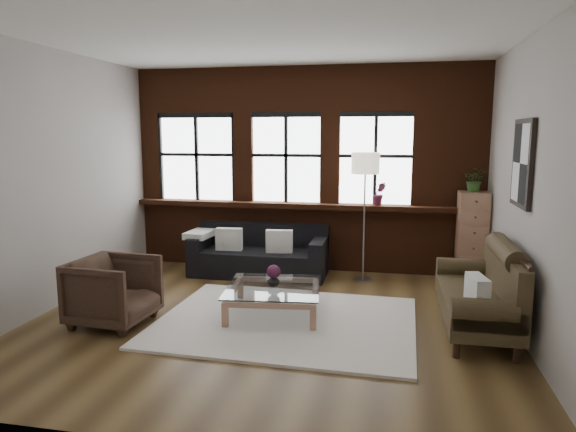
% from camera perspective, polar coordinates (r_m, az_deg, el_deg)
% --- Properties ---
extents(floor, '(5.50, 5.50, 0.00)m').
position_cam_1_polar(floor, '(6.13, -2.07, -11.53)').
color(floor, '#513A1D').
rests_on(floor, ground).
extents(ceiling, '(5.50, 5.50, 0.00)m').
position_cam_1_polar(ceiling, '(5.83, -2.26, 19.37)').
color(ceiling, white).
rests_on(ceiling, ground).
extents(wall_back, '(5.50, 0.00, 5.50)m').
position_cam_1_polar(wall_back, '(8.21, 1.94, 5.18)').
color(wall_back, '#AAA59F').
rests_on(wall_back, ground).
extents(wall_front, '(5.50, 0.00, 5.50)m').
position_cam_1_polar(wall_front, '(3.41, -12.04, -0.55)').
color(wall_front, '#AAA59F').
rests_on(wall_front, ground).
extents(wall_left, '(0.00, 5.00, 5.00)m').
position_cam_1_polar(wall_left, '(6.94, -24.85, 3.64)').
color(wall_left, '#AAA59F').
rests_on(wall_left, ground).
extents(wall_right, '(0.00, 5.00, 5.00)m').
position_cam_1_polar(wall_right, '(5.78, 25.43, 2.66)').
color(wall_right, '#AAA59F').
rests_on(wall_right, ground).
extents(brick_backwall, '(5.50, 0.12, 3.20)m').
position_cam_1_polar(brick_backwall, '(8.15, 1.87, 5.16)').
color(brick_backwall, '#4B2211').
rests_on(brick_backwall, floor).
extents(sill_ledge, '(5.50, 0.30, 0.08)m').
position_cam_1_polar(sill_ledge, '(8.12, 1.75, 1.17)').
color(sill_ledge, '#4B2211').
rests_on(sill_ledge, brick_backwall).
extents(window_left, '(1.38, 0.10, 1.50)m').
position_cam_1_polar(window_left, '(8.63, -10.04, 6.24)').
color(window_left, black).
rests_on(window_left, brick_backwall).
extents(window_mid, '(1.38, 0.10, 1.50)m').
position_cam_1_polar(window_mid, '(8.21, -0.19, 6.24)').
color(window_mid, black).
rests_on(window_mid, brick_backwall).
extents(window_right, '(1.38, 0.10, 1.50)m').
position_cam_1_polar(window_right, '(8.04, 9.69, 6.05)').
color(window_right, black).
rests_on(window_right, brick_backwall).
extents(wall_poster, '(0.05, 0.74, 0.94)m').
position_cam_1_polar(wall_poster, '(6.05, 24.63, 5.34)').
color(wall_poster, black).
rests_on(wall_poster, wall_right).
extents(shag_rug, '(2.98, 2.38, 0.03)m').
position_cam_1_polar(shag_rug, '(6.06, -0.21, -11.63)').
color(shag_rug, silver).
rests_on(shag_rug, floor).
extents(dark_sofa, '(2.07, 0.84, 0.75)m').
position_cam_1_polar(dark_sofa, '(7.94, -3.26, -3.91)').
color(dark_sofa, black).
rests_on(dark_sofa, floor).
extents(pillow_a, '(0.41, 0.17, 0.34)m').
position_cam_1_polar(pillow_a, '(7.93, -6.56, -2.57)').
color(pillow_a, silver).
rests_on(pillow_a, dark_sofa).
extents(pillow_b, '(0.41, 0.19, 0.34)m').
position_cam_1_polar(pillow_b, '(7.72, -0.97, -2.82)').
color(pillow_b, silver).
rests_on(pillow_b, dark_sofa).
extents(vintage_settee, '(0.81, 1.83, 0.98)m').
position_cam_1_polar(vintage_settee, '(6.06, 20.16, -7.47)').
color(vintage_settee, '#3B2F1B').
rests_on(vintage_settee, floor).
extents(pillow_settee, '(0.20, 0.40, 0.34)m').
position_cam_1_polar(pillow_settee, '(5.49, 20.26, -8.01)').
color(pillow_settee, silver).
rests_on(pillow_settee, vintage_settee).
extents(armchair, '(0.90, 0.88, 0.77)m').
position_cam_1_polar(armchair, '(6.24, -18.78, -7.91)').
color(armchair, '#36251B').
rests_on(armchair, floor).
extents(coffee_table, '(1.22, 1.22, 0.37)m').
position_cam_1_polar(coffee_table, '(6.24, -1.59, -9.43)').
color(coffee_table, '#A57559').
rests_on(coffee_table, shag_rug).
extents(vase, '(0.18, 0.18, 0.15)m').
position_cam_1_polar(vase, '(6.17, -1.60, -7.16)').
color(vase, '#B2B2B2').
rests_on(vase, coffee_table).
extents(flowers, '(0.16, 0.16, 0.16)m').
position_cam_1_polar(flowers, '(6.14, -1.61, -6.19)').
color(flowers, '#5E2041').
rests_on(flowers, vase).
extents(drawer_chest, '(0.41, 0.41, 1.34)m').
position_cam_1_polar(drawer_chest, '(7.92, 19.74, -2.29)').
color(drawer_chest, '#A57559').
rests_on(drawer_chest, floor).
extents(potted_plant_top, '(0.38, 0.35, 0.35)m').
position_cam_1_polar(potted_plant_top, '(7.81, 20.07, 3.81)').
color(potted_plant_top, '#2D5923').
rests_on(potted_plant_top, drawer_chest).
extents(floor_lamp, '(0.40, 0.40, 2.05)m').
position_cam_1_polar(floor_lamp, '(7.57, 8.47, 0.36)').
color(floor_lamp, '#A5A5A8').
rests_on(floor_lamp, floor).
extents(sill_plant, '(0.23, 0.20, 0.36)m').
position_cam_1_polar(sill_plant, '(7.95, 10.11, 2.46)').
color(sill_plant, '#5E2041').
rests_on(sill_plant, sill_ledge).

